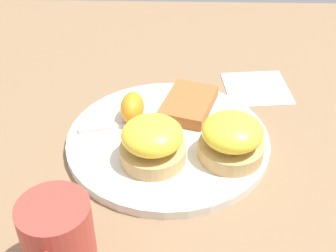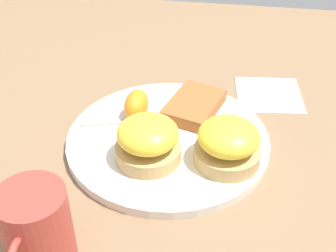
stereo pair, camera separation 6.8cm
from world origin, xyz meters
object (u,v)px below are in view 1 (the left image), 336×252
(sandwich_benedict_left, at_px, (152,142))
(fork, at_px, (150,121))
(sandwich_benedict_right, at_px, (232,139))
(cup, at_px, (58,241))
(orange_wedge, at_px, (132,108))
(hashbrown_patty, at_px, (188,104))

(sandwich_benedict_left, height_order, fork, sandwich_benedict_left)
(sandwich_benedict_right, distance_m, cup, 0.27)
(orange_wedge, bearing_deg, fork, 73.87)
(hashbrown_patty, height_order, fork, hashbrown_patty)
(cup, bearing_deg, sandwich_benedict_left, 152.83)
(fork, bearing_deg, cup, -16.97)
(sandwich_benedict_right, bearing_deg, fork, -122.63)
(hashbrown_patty, distance_m, fork, 0.07)
(sandwich_benedict_right, relative_size, hashbrown_patty, 0.88)
(sandwich_benedict_right, relative_size, cup, 0.84)
(hashbrown_patty, xyz_separation_m, fork, (0.04, -0.06, -0.01))
(sandwich_benedict_right, xyz_separation_m, cup, (0.19, -0.20, 0.01))
(sandwich_benedict_right, bearing_deg, hashbrown_patty, -152.76)
(sandwich_benedict_left, xyz_separation_m, cup, (0.18, -0.09, 0.01))
(sandwich_benedict_left, relative_size, hashbrown_patty, 0.88)
(orange_wedge, xyz_separation_m, cup, (0.27, -0.05, 0.01))
(sandwich_benedict_right, height_order, cup, cup)
(sandwich_benedict_right, height_order, fork, sandwich_benedict_right)
(cup, bearing_deg, sandwich_benedict_right, 133.17)
(cup, bearing_deg, hashbrown_patty, 154.93)
(sandwich_benedict_left, xyz_separation_m, orange_wedge, (-0.09, -0.04, -0.01))
(cup, bearing_deg, orange_wedge, 168.83)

